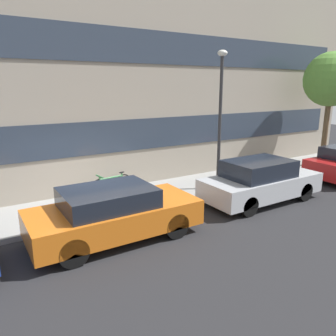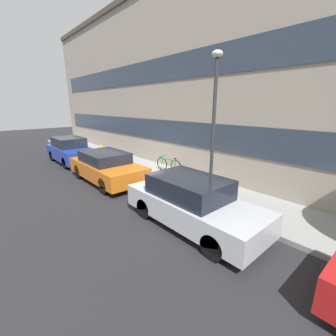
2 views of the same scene
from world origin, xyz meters
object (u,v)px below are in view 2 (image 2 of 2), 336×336
object	(u,v)px
parked_car_silver	(192,202)
lamp_post	(214,114)
parked_car_blue	(70,150)
parked_car_orange	(107,167)
fire_hydrant	(101,152)
bicycle	(169,164)

from	to	relation	value
parked_car_silver	lamp_post	xyz separation A→B (m)	(-0.53, 1.47, 2.32)
parked_car_blue	parked_car_orange	distance (m)	4.55
parked_car_blue	fire_hydrant	size ratio (longest dim) A/B	4.82
parked_car_blue	bicycle	bearing A→B (deg)	25.70
bicycle	parked_car_orange	bearing A→B (deg)	61.06
parked_car_blue	fire_hydrant	bearing A→B (deg)	63.13
parked_car_blue	parked_car_orange	world-z (taller)	parked_car_blue
fire_hydrant	parked_car_blue	bearing A→B (deg)	-116.87
parked_car_blue	parked_car_silver	size ratio (longest dim) A/B	0.96
parked_car_silver	fire_hydrant	distance (m)	8.95
parked_car_orange	bicycle	bearing A→B (deg)	68.65
bicycle	lamp_post	xyz separation A→B (m)	(3.47, -1.23, 2.49)
parked_car_orange	lamp_post	xyz separation A→B (m)	(4.52, 1.47, 2.33)
lamp_post	parked_car_blue	bearing A→B (deg)	-170.82
parked_car_orange	lamp_post	distance (m)	5.30
parked_car_silver	fire_hydrant	world-z (taller)	parked_car_silver
fire_hydrant	bicycle	world-z (taller)	fire_hydrant
lamp_post	bicycle	bearing A→B (deg)	160.46
parked_car_blue	lamp_post	size ratio (longest dim) A/B	0.84
parked_car_silver	lamp_post	distance (m)	2.79
parked_car_blue	parked_car_silver	world-z (taller)	parked_car_blue
lamp_post	parked_car_silver	bearing A→B (deg)	-70.25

